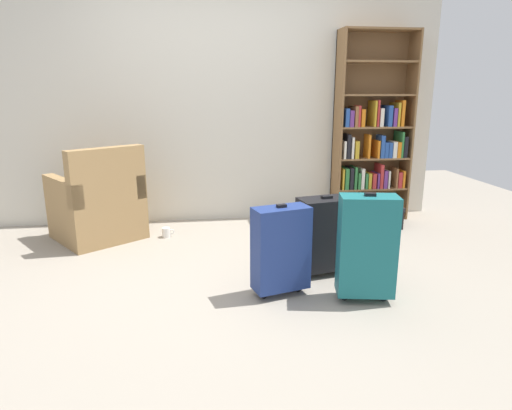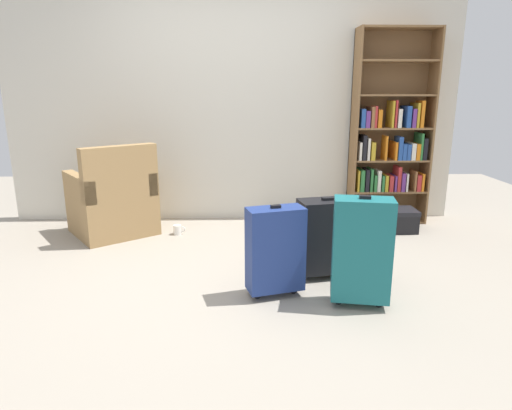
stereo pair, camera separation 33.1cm
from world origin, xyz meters
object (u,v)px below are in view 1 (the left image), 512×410
at_px(mug, 167,232).
at_px(storage_box, 382,215).
at_px(suitcase_black, 325,233).
at_px(bookshelf, 372,136).
at_px(armchair, 98,207).
at_px(suitcase_teal, 367,246).
at_px(suitcase_navy_blue, 281,249).

height_order(mug, storage_box, storage_box).
height_order(storage_box, suitcase_black, suitcase_black).
bearing_deg(bookshelf, suitcase_black, -122.19).
height_order(armchair, mug, armchair).
xyz_separation_m(armchair, suitcase_teal, (2.04, -1.57, 0.07)).
xyz_separation_m(storage_box, suitcase_teal, (-0.80, -1.58, 0.27)).
height_order(bookshelf, armchair, bookshelf).
relative_size(mug, storage_box, 0.33).
relative_size(storage_box, suitcase_navy_blue, 0.56).
height_order(bookshelf, storage_box, bookshelf).
bearing_deg(mug, suitcase_navy_blue, -57.61).
distance_m(storage_box, suitcase_navy_blue, 1.97).
relative_size(armchair, suitcase_navy_blue, 1.50).
bearing_deg(armchair, mug, -4.47).
distance_m(bookshelf, armchair, 2.91).
distance_m(bookshelf, storage_box, 0.88).
bearing_deg(storage_box, suitcase_teal, -116.77).
relative_size(bookshelf, mug, 16.61).
relative_size(suitcase_navy_blue, suitcase_black, 1.05).
relative_size(storage_box, suitcase_teal, 0.49).
xyz_separation_m(bookshelf, suitcase_navy_blue, (-1.33, -1.79, -0.57)).
relative_size(armchair, suitcase_black, 1.57).
bearing_deg(suitcase_teal, bookshelf, 68.10).
xyz_separation_m(armchair, suitcase_navy_blue, (1.49, -1.42, 0.02)).
bearing_deg(bookshelf, mug, -169.02).
bearing_deg(storage_box, armchair, -179.94).
distance_m(storage_box, suitcase_black, 1.46).
bearing_deg(suitcase_navy_blue, storage_box, 46.56).
bearing_deg(suitcase_black, storage_box, 49.48).
height_order(bookshelf, mug, bookshelf).
xyz_separation_m(suitcase_navy_blue, suitcase_teal, (0.55, -0.16, 0.05)).
relative_size(bookshelf, suitcase_black, 3.20).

